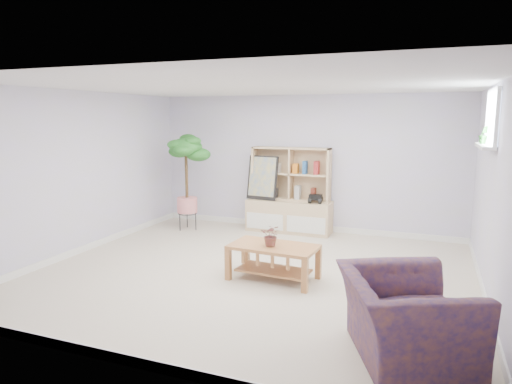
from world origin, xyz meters
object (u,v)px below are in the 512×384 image
(coffee_table, at_px, (273,262))
(floor_tree, at_px, (187,183))
(armchair, at_px, (405,312))
(storage_unit, at_px, (289,190))

(coffee_table, xyz_separation_m, floor_tree, (-2.29, 1.87, 0.64))
(coffee_table, distance_m, armchair, 2.17)
(storage_unit, relative_size, coffee_table, 1.39)
(floor_tree, bearing_deg, storage_unit, 16.29)
(coffee_table, height_order, armchair, armchair)
(floor_tree, bearing_deg, coffee_table, -39.26)
(storage_unit, bearing_deg, coffee_table, -77.45)
(storage_unit, relative_size, armchair, 1.35)
(storage_unit, distance_m, coffee_table, 2.50)
(floor_tree, bearing_deg, armchair, -39.78)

